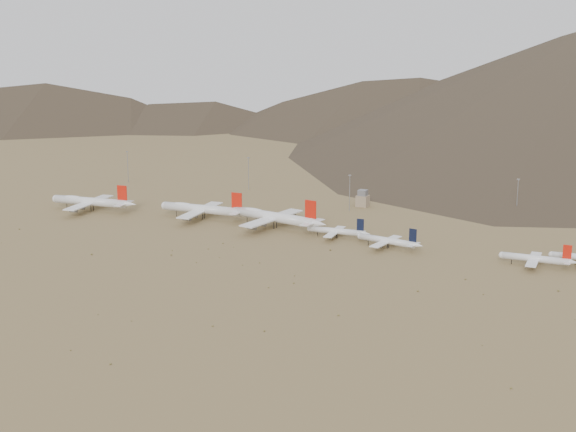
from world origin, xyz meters
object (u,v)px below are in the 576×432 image
at_px(control_tower, 363,199).
at_px(widebody_east, 274,217).
at_px(narrowbody_a, 337,231).
at_px(widebody_west, 91,201).
at_px(widebody_centre, 202,209).
at_px(narrowbody_b, 389,241).

bearing_deg(control_tower, widebody_east, -109.03).
xyz_separation_m(narrowbody_a, control_tower, (-16.74, 88.45, 0.97)).
distance_m(widebody_west, widebody_east, 137.76).
bearing_deg(widebody_centre, control_tower, 39.92).
height_order(widebody_centre, narrowbody_a, widebody_centre).
bearing_deg(narrowbody_a, widebody_centre, 172.03).
xyz_separation_m(widebody_west, narrowbody_b, (218.70, -0.86, -2.26)).
relative_size(widebody_centre, widebody_east, 0.92).
bearing_deg(widebody_east, narrowbody_a, 3.35).
bearing_deg(control_tower, widebody_west, -149.95).
bearing_deg(narrowbody_a, widebody_west, 177.94).
bearing_deg(narrowbody_a, narrowbody_b, -17.82).
xyz_separation_m(widebody_centre, narrowbody_b, (136.04, -14.67, -2.30)).
distance_m(widebody_west, narrowbody_a, 183.03).
bearing_deg(widebody_east, widebody_west, -165.68).
xyz_separation_m(narrowbody_b, control_tower, (-52.59, 96.96, 0.75)).
distance_m(widebody_west, control_tower, 191.91).
bearing_deg(narrowbody_b, widebody_centre, -177.24).
distance_m(widebody_centre, narrowbody_a, 100.41).
height_order(widebody_centre, narrowbody_b, widebody_centre).
relative_size(narrowbody_b, control_tower, 3.53).
bearing_deg(widebody_east, narrowbody_b, -0.00).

